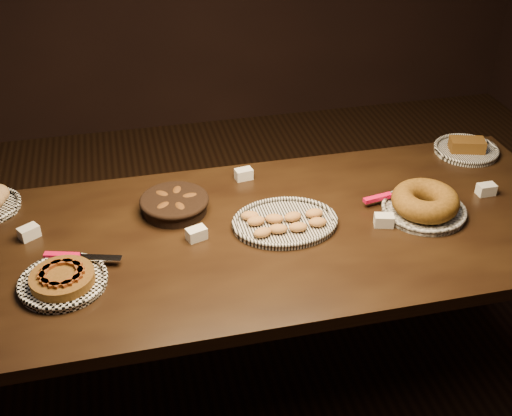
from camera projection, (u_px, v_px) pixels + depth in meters
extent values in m
plane|color=black|center=(266.00, 372.00, 2.76)|extent=(5.00, 5.00, 0.00)
cube|color=black|center=(267.00, 236.00, 2.36)|extent=(2.40, 1.00, 0.05)
cylinder|color=black|center=(465.00, 224.00, 3.08)|extent=(0.08, 0.08, 0.70)
torus|color=white|center=(63.00, 280.00, 2.08)|extent=(0.29, 0.29, 0.02)
cylinder|color=#482E0E|center=(62.00, 278.00, 2.08)|extent=(0.26, 0.26, 0.03)
cube|color=#612510|center=(78.00, 267.00, 2.09)|extent=(0.04, 0.07, 0.01)
cube|color=#612510|center=(72.00, 263.00, 2.11)|extent=(0.07, 0.06, 0.01)
cube|color=#612510|center=(62.00, 262.00, 2.11)|extent=(0.07, 0.02, 0.01)
cube|color=#612510|center=(51.00, 266.00, 2.10)|extent=(0.07, 0.06, 0.01)
cube|color=#612510|center=(44.00, 272.00, 2.07)|extent=(0.04, 0.07, 0.01)
cube|color=#612510|center=(44.00, 279.00, 2.04)|extent=(0.04, 0.07, 0.01)
cube|color=#612510|center=(50.00, 283.00, 2.02)|extent=(0.07, 0.06, 0.01)
cube|color=#612510|center=(61.00, 284.00, 2.02)|extent=(0.07, 0.02, 0.01)
cube|color=#612510|center=(71.00, 280.00, 2.03)|extent=(0.07, 0.06, 0.01)
cube|color=#612510|center=(78.00, 274.00, 2.06)|extent=(0.04, 0.07, 0.01)
cube|color=#EA0B42|center=(62.00, 256.00, 2.17)|extent=(0.12, 0.06, 0.02)
cube|color=silver|center=(100.00, 258.00, 2.17)|extent=(0.15, 0.07, 0.00)
torus|color=black|center=(285.00, 221.00, 2.37)|extent=(0.32, 0.32, 0.02)
ellipsoid|color=brown|center=(262.00, 232.00, 2.29)|extent=(0.08, 0.06, 0.03)
ellipsoid|color=brown|center=(278.00, 229.00, 2.31)|extent=(0.07, 0.05, 0.03)
ellipsoid|color=brown|center=(298.00, 227.00, 2.32)|extent=(0.07, 0.05, 0.03)
ellipsoid|color=brown|center=(318.00, 222.00, 2.34)|extent=(0.07, 0.05, 0.03)
ellipsoid|color=brown|center=(256.00, 221.00, 2.35)|extent=(0.07, 0.05, 0.03)
ellipsoid|color=brown|center=(274.00, 219.00, 2.36)|extent=(0.08, 0.06, 0.03)
ellipsoid|color=brown|center=(293.00, 217.00, 2.37)|extent=(0.07, 0.06, 0.03)
ellipsoid|color=brown|center=(314.00, 213.00, 2.39)|extent=(0.07, 0.05, 0.03)
ellipsoid|color=brown|center=(250.00, 216.00, 2.38)|extent=(0.08, 0.06, 0.03)
torus|color=black|center=(424.00, 209.00, 2.43)|extent=(0.32, 0.32, 0.02)
torus|color=brown|center=(425.00, 201.00, 2.41)|extent=(0.27, 0.27, 0.09)
cube|color=#EA0B42|center=(378.00, 198.00, 2.48)|extent=(0.12, 0.04, 0.02)
cube|color=silver|center=(406.00, 192.00, 2.52)|extent=(0.15, 0.06, 0.00)
cylinder|color=black|center=(175.00, 205.00, 2.44)|extent=(0.31, 0.31, 0.06)
torus|color=black|center=(174.00, 200.00, 2.43)|extent=(0.26, 0.26, 0.02)
ellipsoid|color=black|center=(190.00, 198.00, 2.45)|extent=(0.08, 0.05, 0.04)
ellipsoid|color=black|center=(177.00, 192.00, 2.48)|extent=(0.06, 0.09, 0.04)
ellipsoid|color=black|center=(162.00, 196.00, 2.46)|extent=(0.09, 0.09, 0.04)
ellipsoid|color=black|center=(163.00, 208.00, 2.39)|extent=(0.09, 0.08, 0.04)
ellipsoid|color=black|center=(180.00, 209.00, 2.38)|extent=(0.06, 0.09, 0.04)
torus|color=black|center=(466.00, 149.00, 2.84)|extent=(0.28, 0.28, 0.02)
cube|color=#482E0E|center=(467.00, 145.00, 2.83)|extent=(0.17, 0.12, 0.05)
cube|color=white|center=(197.00, 234.00, 2.29)|extent=(0.08, 0.06, 0.04)
cube|color=white|center=(244.00, 174.00, 2.65)|extent=(0.08, 0.06, 0.04)
cube|color=white|center=(384.00, 220.00, 2.36)|extent=(0.08, 0.06, 0.04)
cube|color=white|center=(29.00, 232.00, 2.30)|extent=(0.08, 0.08, 0.04)
cube|color=white|center=(486.00, 189.00, 2.55)|extent=(0.07, 0.05, 0.04)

